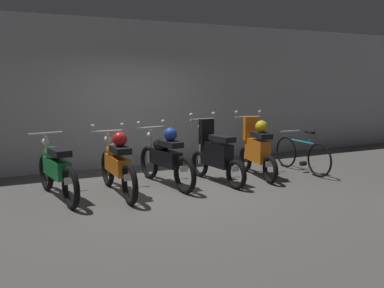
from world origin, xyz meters
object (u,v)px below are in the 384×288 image
motorbike_slot_2 (165,157)px  bicycle (302,155)px  motorbike_slot_4 (257,148)px  motorbike_slot_0 (56,169)px  motorbike_slot_1 (117,164)px  motorbike_slot_3 (216,155)px

motorbike_slot_2 → bicycle: (3.00, -0.17, -0.17)m
motorbike_slot_2 → motorbike_slot_4: bearing=-3.6°
motorbike_slot_0 → motorbike_slot_1: 0.97m
motorbike_slot_4 → bicycle: motorbike_slot_4 is taller
motorbike_slot_0 → motorbike_slot_1: size_ratio=0.99×
motorbike_slot_0 → motorbike_slot_3: motorbike_slot_3 is taller
motorbike_slot_4 → motorbike_slot_1: bearing=-178.0°
motorbike_slot_2 → motorbike_slot_1: bearing=-167.0°
motorbike_slot_0 → bicycle: bearing=-1.4°
motorbike_slot_1 → bicycle: size_ratio=1.13×
motorbike_slot_0 → motorbike_slot_3: size_ratio=1.16×
motorbike_slot_1 → motorbike_slot_3: (1.89, 0.05, -0.00)m
motorbike_slot_2 → motorbike_slot_0: bearing=-178.7°
motorbike_slot_1 → bicycle: (3.94, 0.05, -0.17)m
motorbike_slot_0 → motorbike_slot_2: motorbike_slot_2 is taller
motorbike_slot_3 → motorbike_slot_4: size_ratio=1.00×
motorbike_slot_2 → motorbike_slot_4: size_ratio=1.16×
motorbike_slot_2 → motorbike_slot_4: (1.90, -0.12, 0.04)m
motorbike_slot_0 → motorbike_slot_1: (0.95, -0.17, 0.04)m
motorbike_slot_3 → motorbike_slot_0: bearing=177.4°
motorbike_slot_2 → motorbike_slot_3: motorbike_slot_3 is taller
motorbike_slot_1 → motorbike_slot_3: size_ratio=1.16×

